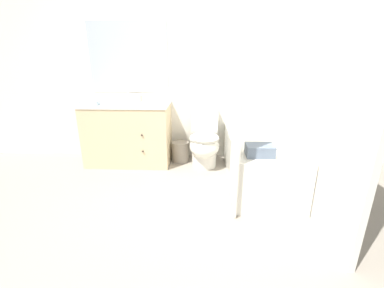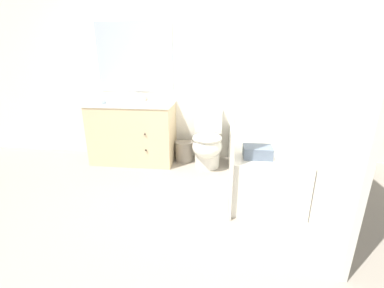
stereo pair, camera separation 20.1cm
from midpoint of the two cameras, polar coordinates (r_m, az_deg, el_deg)
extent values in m
plane|color=gray|center=(2.46, -3.92, -17.17)|extent=(14.00, 14.00, 0.00)
cube|color=white|center=(3.73, 0.61, 15.80)|extent=(8.00, 0.05, 2.50)
cube|color=#B2BCC6|center=(3.85, -11.12, 18.36)|extent=(1.09, 0.01, 0.93)
cube|color=white|center=(2.99, 26.11, 13.21)|extent=(0.05, 2.72, 2.50)
cube|color=beige|center=(3.73, -11.38, 2.32)|extent=(1.14, 0.56, 0.82)
cube|color=white|center=(3.63, -11.82, 8.78)|extent=(1.16, 0.58, 0.03)
cylinder|color=silver|center=(3.64, -11.78, 8.16)|extent=(0.35, 0.35, 0.10)
sphere|color=#382D23|center=(3.36, -8.78, 2.15)|extent=(0.02, 0.02, 0.02)
sphere|color=#382D23|center=(3.43, -8.60, -1.39)|extent=(0.02, 0.02, 0.02)
cylinder|color=silver|center=(3.83, -10.85, 9.88)|extent=(0.04, 0.04, 0.04)
cylinder|color=silver|center=(3.78, -11.09, 10.70)|extent=(0.02, 0.11, 0.09)
cylinder|color=silver|center=(3.85, -11.64, 9.89)|extent=(0.03, 0.03, 0.04)
cylinder|color=silver|center=(3.82, -10.05, 9.92)|extent=(0.03, 0.03, 0.04)
cylinder|color=silver|center=(3.56, 4.98, -3.20)|extent=(0.34, 0.34, 0.23)
ellipsoid|color=silver|center=(3.44, 5.04, -0.57)|extent=(0.40, 0.47, 0.30)
torus|color=silver|center=(3.40, 5.09, 1.17)|extent=(0.39, 0.39, 0.04)
cube|color=silver|center=(3.67, 5.32, 5.29)|extent=(0.38, 0.18, 0.35)
ellipsoid|color=silver|center=(3.40, 5.10, 1.52)|extent=(0.38, 0.45, 0.02)
cube|color=silver|center=(3.18, 16.63, -3.75)|extent=(0.69, 1.57, 0.54)
cube|color=#A5A7A2|center=(3.09, 17.07, 0.74)|extent=(0.57, 1.45, 0.01)
cube|color=silver|center=(2.40, 11.83, 7.61)|extent=(0.01, 0.56, 1.98)
cylinder|color=gray|center=(3.73, -0.22, -1.64)|extent=(0.25, 0.25, 0.29)
cube|color=beige|center=(3.76, -9.68, 10.07)|extent=(0.15, 0.13, 0.08)
ellipsoid|color=white|center=(3.76, -9.73, 10.84)|extent=(0.07, 0.04, 0.03)
cylinder|color=silver|center=(3.46, -4.20, 10.15)|extent=(0.07, 0.07, 0.15)
cylinder|color=silver|center=(3.44, -4.24, 11.64)|extent=(0.04, 0.04, 0.03)
cube|color=silver|center=(3.65, -19.07, 8.87)|extent=(0.23, 0.14, 0.05)
cube|color=slate|center=(2.53, 16.56, -1.75)|extent=(0.26, 0.20, 0.11)
camera|label=1|loc=(0.10, -88.01, 0.68)|focal=24.00mm
camera|label=2|loc=(0.10, 91.99, -0.68)|focal=24.00mm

